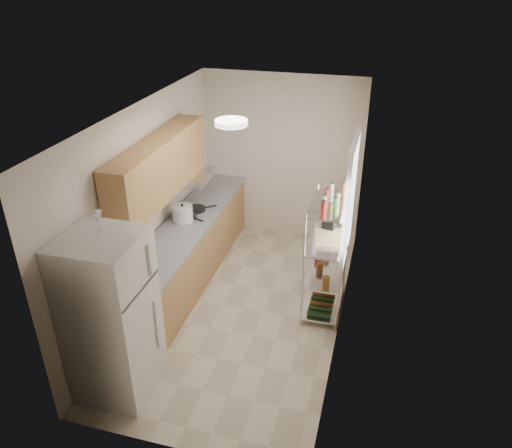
{
  "coord_description": "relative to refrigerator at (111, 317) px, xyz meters",
  "views": [
    {
      "loc": [
        1.55,
        -5.03,
        4.03
      ],
      "look_at": [
        0.11,
        0.25,
        1.13
      ],
      "focal_mm": 35.0,
      "sensor_mm": 36.0,
      "label": 1
    }
  ],
  "objects": [
    {
      "name": "room",
      "position": [
        0.87,
        1.61,
        0.4
      ],
      "size": [
        2.52,
        4.42,
        2.62
      ],
      "color": "beige",
      "rests_on": "ground"
    },
    {
      "name": "counter_run",
      "position": [
        -0.05,
        2.05,
        -0.45
      ],
      "size": [
        0.63,
        3.51,
        0.9
      ],
      "color": "#B5854D",
      "rests_on": "ground"
    },
    {
      "name": "upper_cabinets",
      "position": [
        -0.18,
        1.71,
        0.91
      ],
      "size": [
        0.33,
        2.2,
        0.72
      ],
      "primitive_type": "cube",
      "color": "#B5854D",
      "rests_on": "room"
    },
    {
      "name": "range_hood",
      "position": [
        -0.13,
        2.51,
        0.49
      ],
      "size": [
        0.5,
        0.6,
        0.12
      ],
      "primitive_type": "cube",
      "color": "#B7BABC",
      "rests_on": "room"
    },
    {
      "name": "window",
      "position": [
        2.1,
        1.96,
        0.65
      ],
      "size": [
        0.06,
        1.0,
        1.46
      ],
      "primitive_type": "cube",
      "color": "white",
      "rests_on": "room"
    },
    {
      "name": "bakers_rack",
      "position": [
        1.88,
        1.91,
        0.2
      ],
      "size": [
        0.45,
        0.9,
        1.73
      ],
      "color": "silver",
      "rests_on": "ground"
    },
    {
      "name": "ceiling_dome",
      "position": [
        0.87,
        1.31,
        1.67
      ],
      "size": [
        0.34,
        0.34,
        0.05
      ],
      "primitive_type": "cylinder",
      "color": "white",
      "rests_on": "room"
    },
    {
      "name": "refrigerator",
      "position": [
        0.0,
        0.0,
        0.0
      ],
      "size": [
        0.74,
        0.74,
        1.81
      ],
      "primitive_type": "cube",
      "color": "silver",
      "rests_on": "ground"
    },
    {
      "name": "wine_glass_a",
      "position": [
        -0.05,
        0.16,
        1.0
      ],
      "size": [
        0.07,
        0.07,
        0.19
      ],
      "primitive_type": null,
      "color": "silver",
      "rests_on": "refrigerator"
    },
    {
      "name": "wine_glass_b",
      "position": [
        -0.03,
        0.09,
        1.0
      ],
      "size": [
        0.07,
        0.07,
        0.19
      ],
      "primitive_type": null,
      "color": "silver",
      "rests_on": "refrigerator"
    },
    {
      "name": "rice_cooker",
      "position": [
        -0.11,
        2.12,
        0.11
      ],
      "size": [
        0.27,
        0.27,
        0.22
      ],
      "primitive_type": "cylinder",
      "color": "silver",
      "rests_on": "counter_run"
    },
    {
      "name": "frying_pan_large",
      "position": [
        -0.09,
        2.23,
        0.02
      ],
      "size": [
        0.31,
        0.31,
        0.04
      ],
      "primitive_type": "cylinder",
      "rotation": [
        0.0,
        0.0,
        -0.38
      ],
      "color": "black",
      "rests_on": "counter_run"
    },
    {
      "name": "frying_pan_small",
      "position": [
        -0.05,
        2.46,
        0.02
      ],
      "size": [
        0.34,
        0.34,
        0.05
      ],
      "primitive_type": "cylinder",
      "rotation": [
        0.0,
        0.0,
        0.68
      ],
      "color": "black",
      "rests_on": "counter_run"
    },
    {
      "name": "cutting_board",
      "position": [
        1.91,
        1.94,
        0.12
      ],
      "size": [
        0.46,
        0.54,
        0.03
      ],
      "primitive_type": "cube",
      "rotation": [
        0.0,
        0.0,
        0.21
      ],
      "color": "tan",
      "rests_on": "bakers_rack"
    },
    {
      "name": "espresso_machine",
      "position": [
        1.86,
        2.22,
        0.24
      ],
      "size": [
        0.21,
        0.26,
        0.27
      ],
      "primitive_type": "cube",
      "rotation": [
        0.0,
        0.0,
        -0.24
      ],
      "color": "black",
      "rests_on": "bakers_rack"
    },
    {
      "name": "storage_bag",
      "position": [
        1.74,
        2.24,
        -0.27
      ],
      "size": [
        0.1,
        0.14,
        0.15
      ],
      "primitive_type": "cube",
      "rotation": [
        0.0,
        0.0,
        0.04
      ],
      "color": "maroon",
      "rests_on": "bakers_rack"
    }
  ]
}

